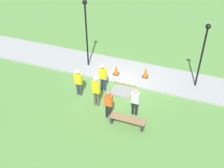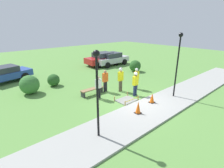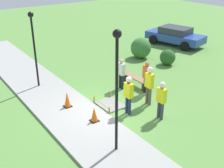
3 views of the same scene
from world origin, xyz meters
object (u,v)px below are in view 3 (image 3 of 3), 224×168
Objects in this scene: worker_trainee at (129,92)px; bystander_in_orange_shirt at (147,76)px; lamppost_far at (33,39)px; lamppost_near at (117,77)px; bystander_in_gray_shirt at (121,72)px; worker_assistant at (149,82)px; traffic_cone_near_patch at (67,99)px; park_bench at (136,79)px; parked_car_blue at (175,35)px; traffic_cone_far_patch at (94,114)px; worker_supervisor at (161,97)px.

worker_trainee is 2.28m from bystander_in_orange_shirt.
lamppost_near is at bearing 1.28° from lamppost_far.
worker_trainee is 1.09× the size of bystander_in_gray_shirt.
worker_assistant is 1.16m from bystander_in_orange_shirt.
bystander_in_gray_shirt reaches higher than traffic_cone_near_patch.
traffic_cone_near_patch is 0.41× the size of worker_trainee.
park_bench is 3.17m from worker_trainee.
bystander_in_gray_shirt reaches higher than park_bench.
bystander_in_orange_shirt is (0.88, 3.94, 0.50)m from traffic_cone_near_patch.
worker_assistant reaches higher than parked_car_blue.
worker_trainee is at bearing 44.77° from traffic_cone_near_patch.
traffic_cone_near_patch is at bearing -102.55° from bystander_in_orange_shirt.
park_bench is 6.29m from lamppost_near.
worker_assistant reaches higher than traffic_cone_near_patch.
worker_assistant reaches higher than park_bench.
traffic_cone_near_patch is at bearing -84.87° from bystander_in_gray_shirt.
bystander_in_gray_shirt is 5.58m from lamppost_near.
worker_supervisor is at bearing 62.17° from traffic_cone_far_patch.
worker_trainee is at bearing -61.71° from bystander_in_orange_shirt.
worker_assistant is at bearing -36.42° from bystander_in_orange_shirt.
lamppost_far is at bearing -176.40° from traffic_cone_near_patch.
traffic_cone_near_patch is 4.16m from park_bench.
traffic_cone_far_patch is at bearing 6.24° from lamppost_far.
traffic_cone_near_patch is 3.78m from worker_assistant.
traffic_cone_far_patch is 0.37× the size of worker_supervisor.
bystander_in_orange_shirt is at bearing 118.29° from worker_trainee.
worker_assistant is 1.05× the size of worker_trainee.
bystander_in_orange_shirt is at bearing 103.57° from traffic_cone_far_patch.
lamppost_far is at bearing -173.76° from traffic_cone_far_patch.
lamppost_far reaches higher than traffic_cone_near_patch.
worker_supervisor reaches higher than traffic_cone_far_patch.
bystander_in_orange_shirt is at bearing 30.13° from bystander_in_gray_shirt.
worker_assistant is 4.21m from lamppost_near.
traffic_cone_far_patch is 1.74m from worker_trainee.
traffic_cone_near_patch is 0.43× the size of bystander_in_orange_shirt.
worker_trainee is at bearing -30.48° from bystander_in_gray_shirt.
park_bench is 5.62m from lamppost_far.
worker_supervisor is 0.40× the size of lamppost_near.
bystander_in_gray_shirt is (-0.10, -0.89, 0.58)m from park_bench.
park_bench is at bearing -74.18° from parked_car_blue.
lamppost_near is at bearing -39.08° from bystander_in_gray_shirt.
park_bench is 1.07m from bystander_in_gray_shirt.
bystander_in_gray_shirt is (-1.17, -0.68, -0.04)m from bystander_in_orange_shirt.
worker_trainee reaches higher than park_bench.
parked_car_blue is (-4.28, 11.54, 0.29)m from traffic_cone_near_patch.
traffic_cone_near_patch is at bearing 179.47° from lamppost_near.
worker_supervisor is 0.92× the size of worker_assistant.
traffic_cone_near_patch is 4.18m from worker_supervisor.
park_bench is 3.58m from worker_supervisor.
worker_supervisor is 0.36× the size of parked_car_blue.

